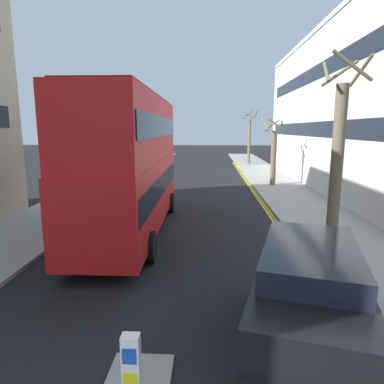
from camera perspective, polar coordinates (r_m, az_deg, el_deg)
name	(u,v)px	position (r m, az deg, el deg)	size (l,w,h in m)	color
sidewalk_right	(306,207)	(19.58, 18.61, -2.47)	(4.00, 80.00, 0.14)	#9E9991
sidewalk_left	(73,205)	(20.34, -19.36, -2.04)	(4.00, 80.00, 0.14)	#9E9991
kerb_line_outer	(274,217)	(17.22, 13.62, -4.18)	(0.10, 56.00, 0.01)	yellow
kerb_line_inner	(271,217)	(17.19, 13.10, -4.18)	(0.10, 56.00, 0.01)	yellow
keep_left_bollard	(131,370)	(6.00, -10.15, -27.45)	(0.36, 0.28, 1.11)	silver
double_decker_bus_away	(132,160)	(14.16, -10.10, 5.27)	(2.90, 10.84, 5.64)	red
taxi_minivan	(308,303)	(7.06, 18.96, -17.18)	(3.05, 5.13, 2.12)	black
street_tree_near	(249,139)	(42.02, 9.61, 8.86)	(1.87, 1.58, 6.49)	#6B6047
street_tree_mid	(273,154)	(26.21, 13.52, 6.16)	(1.60, 1.65, 5.16)	#6B6047
street_tree_far	(337,159)	(13.37, 23.24, 5.16)	(1.48, 1.47, 6.70)	#6B6047
townhouse_terrace_right	(378,110)	(28.89, 28.81, 11.93)	(10.08, 28.00, 11.26)	silver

